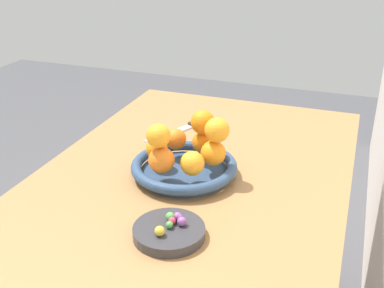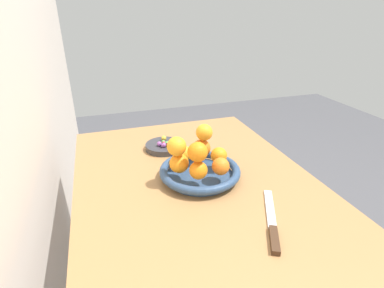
% 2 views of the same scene
% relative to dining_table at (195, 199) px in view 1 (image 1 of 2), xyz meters
% --- Properties ---
extents(dining_table, '(1.10, 0.76, 0.74)m').
position_rel_dining_table_xyz_m(dining_table, '(0.00, 0.00, 0.00)').
color(dining_table, '#9E7042').
rests_on(dining_table, ground_plane).
extents(fruit_bowl, '(0.26, 0.26, 0.04)m').
position_rel_dining_table_xyz_m(fruit_bowl, '(0.04, -0.02, 0.11)').
color(fruit_bowl, navy).
rests_on(fruit_bowl, dining_table).
extents(candy_dish, '(0.15, 0.15, 0.02)m').
position_rel_dining_table_xyz_m(candy_dish, '(0.29, 0.05, 0.10)').
color(candy_dish, '#333338').
rests_on(candy_dish, dining_table).
extents(orange_0, '(0.06, 0.06, 0.06)m').
position_rel_dining_table_xyz_m(orange_0, '(-0.02, -0.06, 0.16)').
color(orange_0, orange).
rests_on(orange_0, fruit_bowl).
extents(orange_1, '(0.05, 0.05, 0.05)m').
position_rel_dining_table_xyz_m(orange_1, '(0.05, -0.09, 0.16)').
color(orange_1, orange).
rests_on(orange_1, fruit_bowl).
extents(orange_2, '(0.06, 0.06, 0.06)m').
position_rel_dining_table_xyz_m(orange_2, '(0.11, -0.05, 0.16)').
color(orange_2, orange).
rests_on(orange_2, fruit_bowl).
extents(orange_3, '(0.06, 0.06, 0.06)m').
position_rel_dining_table_xyz_m(orange_3, '(0.09, 0.03, 0.16)').
color(orange_3, orange).
rests_on(orange_3, fruit_bowl).
extents(orange_4, '(0.06, 0.06, 0.06)m').
position_rel_dining_table_xyz_m(orange_4, '(0.03, 0.06, 0.16)').
color(orange_4, orange).
rests_on(orange_4, fruit_bowl).
extents(orange_5, '(0.06, 0.06, 0.06)m').
position_rel_dining_table_xyz_m(orange_5, '(-0.03, 0.01, 0.16)').
color(orange_5, orange).
rests_on(orange_5, fruit_bowl).
extents(orange_6, '(0.06, 0.06, 0.06)m').
position_rel_dining_table_xyz_m(orange_6, '(-0.02, 0.01, 0.21)').
color(orange_6, orange).
rests_on(orange_6, orange_5).
extents(orange_7, '(0.06, 0.06, 0.06)m').
position_rel_dining_table_xyz_m(orange_7, '(0.10, -0.05, 0.22)').
color(orange_7, orange).
rests_on(orange_7, orange_2).
extents(orange_8, '(0.06, 0.06, 0.06)m').
position_rel_dining_table_xyz_m(orange_8, '(0.03, 0.06, 0.22)').
color(orange_8, orange).
rests_on(orange_8, orange_4).
extents(candy_ball_0, '(0.02, 0.02, 0.02)m').
position_rel_dining_table_xyz_m(candy_ball_0, '(0.26, 0.04, 0.12)').
color(candy_ball_0, '#472819').
rests_on(candy_ball_0, candy_dish).
extents(candy_ball_1, '(0.02, 0.02, 0.02)m').
position_rel_dining_table_xyz_m(candy_ball_1, '(0.27, 0.07, 0.12)').
color(candy_ball_1, '#8C4C99').
rests_on(candy_ball_1, candy_dish).
extents(candy_ball_2, '(0.02, 0.02, 0.02)m').
position_rel_dining_table_xyz_m(candy_ball_2, '(0.26, 0.05, 0.12)').
color(candy_ball_2, '#8C4C99').
rests_on(candy_ball_2, candy_dish).
extents(candy_ball_3, '(0.02, 0.02, 0.02)m').
position_rel_dining_table_xyz_m(candy_ball_3, '(0.32, 0.04, 0.12)').
color(candy_ball_3, gold).
rests_on(candy_ball_3, candy_dish).
extents(candy_ball_4, '(0.02, 0.02, 0.02)m').
position_rel_dining_table_xyz_m(candy_ball_4, '(0.26, 0.06, 0.12)').
color(candy_ball_4, '#8C4C99').
rests_on(candy_ball_4, candy_dish).
extents(candy_ball_5, '(0.02, 0.02, 0.02)m').
position_rel_dining_table_xyz_m(candy_ball_5, '(0.29, 0.05, 0.12)').
color(candy_ball_5, '#4C9947').
rests_on(candy_ball_5, candy_dish).
extents(candy_ball_6, '(0.02, 0.02, 0.02)m').
position_rel_dining_table_xyz_m(candy_ball_6, '(0.27, 0.04, 0.12)').
color(candy_ball_6, '#4C9947').
rests_on(candy_ball_6, candy_dish).
extents(candy_ball_7, '(0.02, 0.02, 0.02)m').
position_rel_dining_table_xyz_m(candy_ball_7, '(0.28, 0.05, 0.12)').
color(candy_ball_7, '#C6384C').
rests_on(candy_ball_7, candy_dish).
extents(knife, '(0.24, 0.14, 0.01)m').
position_rel_dining_table_xyz_m(knife, '(-0.24, -0.12, 0.09)').
color(knife, '#3F2819').
rests_on(knife, dining_table).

